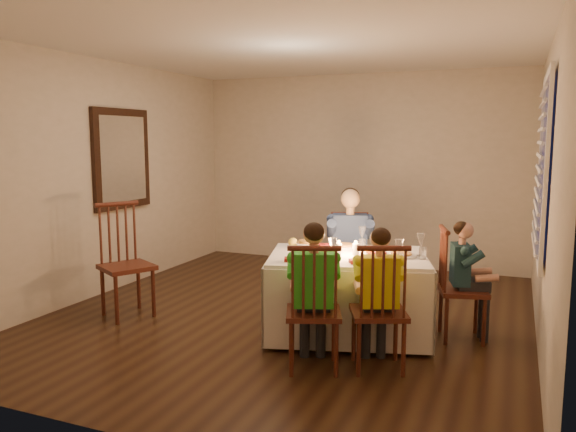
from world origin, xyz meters
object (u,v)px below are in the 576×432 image
at_px(chair_adult, 349,310).
at_px(adult, 349,310).
at_px(chair_end, 461,339).
at_px(chair_extra, 129,316).
at_px(child_yellow, 377,368).
at_px(serving_bowl, 307,245).
at_px(child_teal, 461,339).
at_px(chair_near_left, 313,368).
at_px(child_green, 313,368).
at_px(dining_table, 348,278).
at_px(chair_near_right, 377,368).

relative_size(chair_adult, adult, 0.79).
height_order(chair_end, chair_extra, chair_extra).
height_order(child_yellow, serving_bowl, serving_bowl).
bearing_deg(child_teal, chair_near_left, 122.70).
distance_m(chair_extra, child_green, 2.17).
distance_m(dining_table, child_yellow, 0.92).
bearing_deg(child_yellow, chair_adult, -87.66).
relative_size(adult, child_green, 1.10).
xyz_separation_m(dining_table, chair_near_left, (-0.02, -0.82, -0.52)).
bearing_deg(chair_extra, serving_bowl, -44.43).
bearing_deg(serving_bowl, dining_table, -21.16).
relative_size(chair_end, child_teal, 0.95).
relative_size(chair_near_right, child_teal, 0.95).
xyz_separation_m(dining_table, child_teal, (0.96, 0.27, -0.52)).
bearing_deg(chair_end, chair_adult, 53.70).
height_order(child_teal, serving_bowl, serving_bowl).
relative_size(child_green, child_yellow, 1.04).
height_order(dining_table, chair_near_left, dining_table).
distance_m(chair_near_left, chair_end, 1.46).
relative_size(chair_near_right, child_yellow, 0.90).
relative_size(chair_near_left, child_yellow, 0.90).
bearing_deg(dining_table, chair_near_right, -72.27).
relative_size(chair_near_right, adult, 0.79).
height_order(chair_adult, chair_end, same).
bearing_deg(chair_near_left, child_teal, -152.84).
height_order(chair_adult, child_teal, child_teal).
bearing_deg(chair_extra, chair_near_right, -67.71).
relative_size(dining_table, serving_bowl, 8.11).
distance_m(dining_table, chair_near_left, 0.97).
bearing_deg(serving_bowl, chair_adult, 63.26).
xyz_separation_m(chair_extra, child_green, (2.11, -0.51, 0.00)).
xyz_separation_m(chair_near_right, serving_bowl, (-0.88, 0.81, 0.75)).
bearing_deg(chair_end, serving_bowl, 78.40).
xyz_separation_m(chair_end, child_green, (-0.98, -1.09, 0.00)).
distance_m(chair_adult, chair_near_left, 1.53).
relative_size(chair_near_left, child_teal, 0.95).
bearing_deg(serving_bowl, chair_extra, -163.83).
relative_size(child_teal, serving_bowl, 5.20).
xyz_separation_m(chair_near_right, child_yellow, (0.00, 0.00, 0.00)).
relative_size(chair_extra, serving_bowl, 5.61).
relative_size(chair_end, adult, 0.79).
height_order(chair_near_left, child_yellow, child_yellow).
relative_size(chair_end, child_yellow, 0.90).
height_order(adult, child_yellow, adult).
distance_m(chair_near_right, serving_bowl, 1.41).
bearing_deg(child_teal, dining_table, 90.22).
distance_m(chair_adult, child_teal, 1.22).
xyz_separation_m(chair_adult, child_teal, (1.14, -0.44, 0.00)).
distance_m(chair_near_left, child_teal, 1.46).
height_order(dining_table, chair_adult, dining_table).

